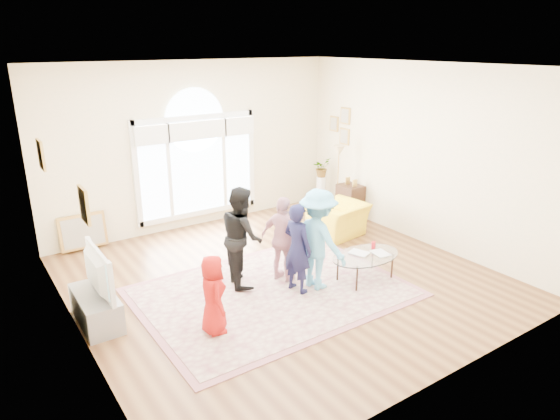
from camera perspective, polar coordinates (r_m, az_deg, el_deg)
ground at (r=7.87m, az=0.32°, el=-7.81°), size 6.00×6.00×0.00m
room_shell at (r=9.72m, az=-9.18°, el=6.92°), size 6.00×6.00×6.00m
area_rug at (r=7.46m, az=-0.82°, el=-9.34°), size 3.60×2.60×0.02m
rug_border at (r=7.46m, az=-0.82°, el=-9.36°), size 3.80×2.80×0.01m
tv_console at (r=7.05m, az=-20.25°, el=-10.51°), size 0.45×1.00×0.42m
television at (r=6.83m, az=-20.67°, el=-6.72°), size 0.17×1.05×0.61m
coffee_table at (r=7.77m, az=9.76°, el=-5.21°), size 1.18×0.77×0.54m
armchair at (r=9.48m, az=6.69°, el=-1.13°), size 1.09×0.99×0.63m
side_cabinet at (r=10.50m, az=8.00°, el=0.99°), size 0.40×0.50×0.70m
floor_lamp at (r=10.32m, az=6.73°, el=6.10°), size 0.26×0.26×1.51m
plant_pedestal at (r=11.08m, az=4.69°, el=2.06°), size 0.20×0.20×0.70m
potted_plant at (r=10.94m, az=4.77°, el=4.87°), size 0.46×0.42×0.42m
leaning_picture at (r=9.55m, az=-21.35°, el=-4.25°), size 0.80×0.14×0.62m
child_red at (r=6.33m, az=-7.66°, el=-9.55°), size 0.42×0.56×1.04m
child_navy at (r=7.21m, az=2.01°, el=-4.37°), size 0.41×0.54×1.34m
child_black at (r=7.42m, az=-4.40°, el=-3.00°), size 0.75×0.86×1.51m
child_pink at (r=7.53m, az=0.43°, el=-3.38°), size 0.61×0.84×1.33m
child_blue at (r=7.31m, az=4.37°, el=-3.36°), size 0.71×1.06×1.51m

